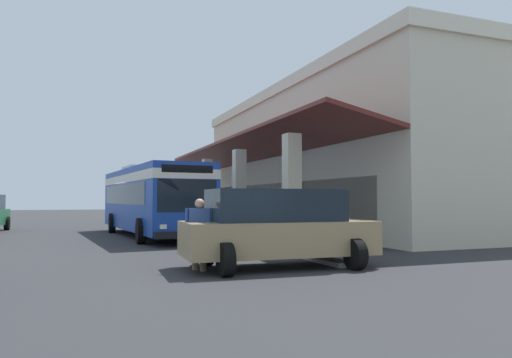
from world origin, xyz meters
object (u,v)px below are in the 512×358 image
object	(u,v)px
parked_suv_tan	(277,227)
potted_palm	(199,211)
transit_bus	(151,196)
pedestrian	(199,230)

from	to	relation	value
parked_suv_tan	potted_palm	xyz separation A→B (m)	(-19.37, 2.77, -0.10)
transit_bus	pedestrian	xyz separation A→B (m)	(11.23, -0.48, -0.87)
transit_bus	pedestrian	bearing A→B (deg)	-2.44
transit_bus	pedestrian	distance (m)	11.27
pedestrian	potted_palm	xyz separation A→B (m)	(-19.16, 4.72, -0.06)
potted_palm	pedestrian	bearing A→B (deg)	-13.85
transit_bus	parked_suv_tan	xyz separation A→B (m)	(11.44, 1.48, -0.84)
parked_suv_tan	pedestrian	world-z (taller)	parked_suv_tan
transit_bus	potted_palm	size ratio (longest dim) A/B	3.52
pedestrian	parked_suv_tan	bearing A→B (deg)	83.77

